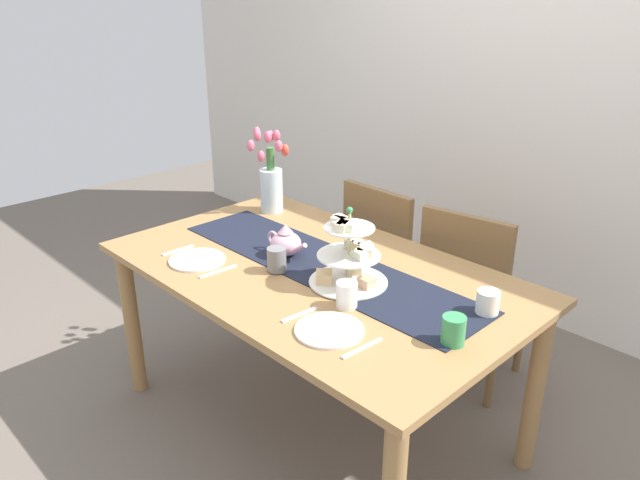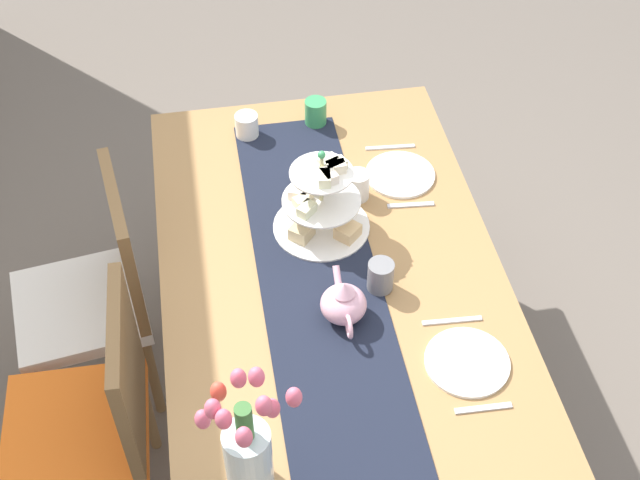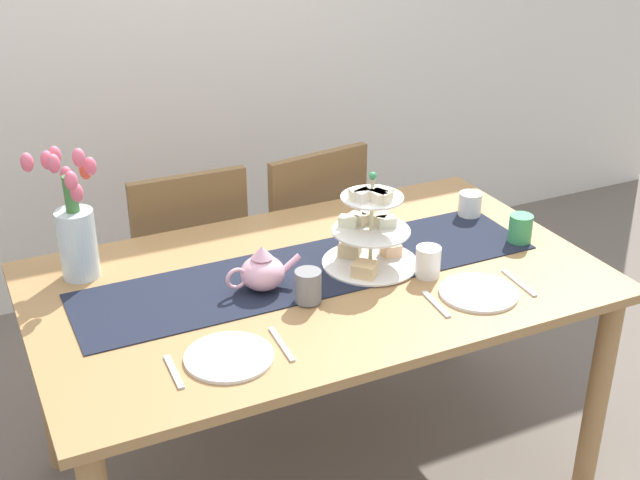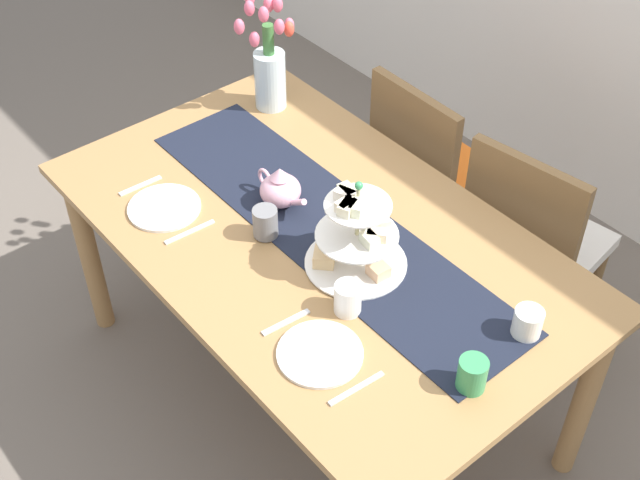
% 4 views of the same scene
% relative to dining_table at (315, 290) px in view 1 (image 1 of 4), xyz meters
% --- Properties ---
extents(ground_plane, '(8.00, 8.00, 0.00)m').
position_rel_dining_table_xyz_m(ground_plane, '(0.00, 0.00, -0.67)').
color(ground_plane, '#6B6056').
extents(room_wall_rear, '(6.00, 0.08, 2.60)m').
position_rel_dining_table_xyz_m(room_wall_rear, '(0.00, 1.60, 0.63)').
color(room_wall_rear, silver).
rests_on(room_wall_rear, ground_plane).
extents(dining_table, '(1.70, 1.01, 0.76)m').
position_rel_dining_table_xyz_m(dining_table, '(0.00, 0.00, 0.00)').
color(dining_table, '#A37747').
rests_on(dining_table, ground_plane).
extents(chair_left, '(0.43, 0.43, 0.91)m').
position_rel_dining_table_xyz_m(chair_left, '(-0.20, 0.73, -0.16)').
color(chair_left, brown).
rests_on(chair_left, ground_plane).
extents(chair_right, '(0.48, 0.48, 0.91)m').
position_rel_dining_table_xyz_m(chair_right, '(0.28, 0.73, -0.16)').
color(chair_right, brown).
rests_on(chair_right, ground_plane).
extents(table_runner, '(1.44, 0.35, 0.00)m').
position_rel_dining_table_xyz_m(table_runner, '(0.00, 0.04, 0.10)').
color(table_runner, black).
rests_on(table_runner, dining_table).
extents(tiered_cake_stand, '(0.30, 0.30, 0.30)m').
position_rel_dining_table_xyz_m(tiered_cake_stand, '(0.18, 0.00, 0.21)').
color(tiered_cake_stand, beige).
rests_on(tiered_cake_stand, table_runner).
extents(teapot, '(0.24, 0.13, 0.14)m').
position_rel_dining_table_xyz_m(teapot, '(-0.17, 0.00, 0.16)').
color(teapot, '#E5A8BC').
rests_on(teapot, table_runner).
extents(tulip_vase, '(0.20, 0.23, 0.41)m').
position_rel_dining_table_xyz_m(tulip_vase, '(-0.64, 0.31, 0.26)').
color(tulip_vase, silver).
rests_on(tulip_vase, dining_table).
extents(cream_jug, '(0.08, 0.08, 0.08)m').
position_rel_dining_table_xyz_m(cream_jug, '(0.67, 0.18, 0.14)').
color(cream_jug, white).
rests_on(cream_jug, dining_table).
extents(dinner_plate_left, '(0.23, 0.23, 0.01)m').
position_rel_dining_table_xyz_m(dinner_plate_left, '(-0.39, -0.30, 0.10)').
color(dinner_plate_left, white).
rests_on(dinner_plate_left, dining_table).
extents(fork_left, '(0.02, 0.15, 0.01)m').
position_rel_dining_table_xyz_m(fork_left, '(-0.53, -0.30, 0.10)').
color(fork_left, silver).
rests_on(fork_left, dining_table).
extents(knife_left, '(0.02, 0.17, 0.01)m').
position_rel_dining_table_xyz_m(knife_left, '(-0.24, -0.30, 0.10)').
color(knife_left, silver).
rests_on(knife_left, dining_table).
extents(dinner_plate_right, '(0.23, 0.23, 0.01)m').
position_rel_dining_table_xyz_m(dinner_plate_right, '(0.38, -0.30, 0.10)').
color(dinner_plate_right, white).
rests_on(dinner_plate_right, dining_table).
extents(fork_right, '(0.03, 0.15, 0.01)m').
position_rel_dining_table_xyz_m(fork_right, '(0.23, -0.30, 0.10)').
color(fork_right, silver).
rests_on(fork_right, dining_table).
extents(knife_right, '(0.03, 0.17, 0.01)m').
position_rel_dining_table_xyz_m(knife_right, '(0.52, -0.30, 0.10)').
color(knife_right, silver).
rests_on(knife_right, dining_table).
extents(mug_grey, '(0.08, 0.08, 0.09)m').
position_rel_dining_table_xyz_m(mug_grey, '(-0.09, -0.13, 0.15)').
color(mug_grey, slate).
rests_on(mug_grey, table_runner).
extents(mug_white_text, '(0.08, 0.08, 0.09)m').
position_rel_dining_table_xyz_m(mug_white_text, '(0.30, -0.14, 0.15)').
color(mug_white_text, white).
rests_on(mug_white_text, dining_table).
extents(mug_orange, '(0.08, 0.08, 0.09)m').
position_rel_dining_table_xyz_m(mug_orange, '(0.70, -0.07, 0.15)').
color(mug_orange, '#389356').
rests_on(mug_orange, dining_table).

